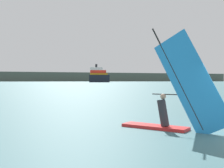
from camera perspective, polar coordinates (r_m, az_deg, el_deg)
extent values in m
cube|color=red|center=(11.00, 8.90, -8.80)|extent=(2.36, 2.38, 0.12)
cylinder|color=black|center=(10.51, 13.33, 1.47)|extent=(1.47, 1.49, 3.83)
cube|color=#268CD8|center=(10.32, 16.24, 0.24)|extent=(2.10, 2.14, 3.98)
cylinder|color=black|center=(10.63, 11.74, -2.14)|extent=(0.98, 0.99, 0.04)
cylinder|color=#2D2D33|center=(10.78, 10.61, -5.92)|extent=(0.58, 0.58, 1.07)
sphere|color=tan|center=(10.73, 10.61, -2.57)|extent=(0.22, 0.22, 0.22)
cube|color=black|center=(437.55, -3.08, 1.03)|extent=(49.70, 202.14, 9.36)
cube|color=silver|center=(513.99, -3.30, 2.49)|extent=(24.41, 15.48, 17.77)
cylinder|color=black|center=(514.50, -3.30, 3.81)|extent=(4.00, 4.00, 6.00)
cube|color=#99999E|center=(465.53, -3.17, 2.07)|extent=(26.03, 30.56, 7.80)
cube|color=#1E66AD|center=(434.40, -3.07, 1.82)|extent=(26.03, 30.56, 2.60)
cube|color=red|center=(403.40, -2.96, 2.28)|extent=(26.03, 30.56, 7.80)
cube|color=gold|center=(372.27, -2.83, 2.02)|extent=(26.03, 30.56, 2.60)
cube|color=#4C564C|center=(921.81, -14.66, 1.38)|extent=(1292.09, 378.35, 27.42)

